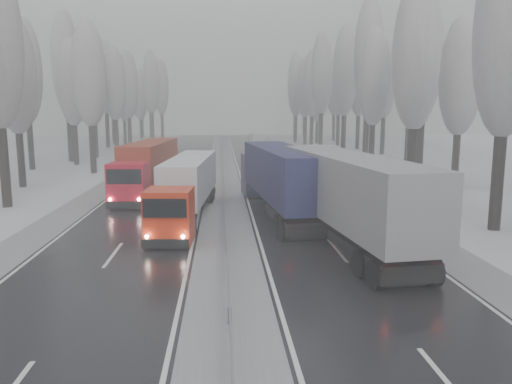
{
  "coord_description": "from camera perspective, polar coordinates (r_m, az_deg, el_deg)",
  "views": [
    {
      "loc": [
        -0.2,
        -10.68,
        6.58
      ],
      "look_at": [
        1.67,
        16.25,
        2.2
      ],
      "focal_mm": 35.0,
      "sensor_mm": 36.0,
      "label": 1
    }
  ],
  "objects": [
    {
      "name": "carriageway_right",
      "position": [
        41.56,
        3.62,
        0.11
      ],
      "size": [
        7.5,
        200.0,
        0.03
      ],
      "primitive_type": "cube",
      "color": "black",
      "rests_on": "ground"
    },
    {
      "name": "carriageway_left",
      "position": [
        41.51,
        -10.9,
        -0.05
      ],
      "size": [
        7.5,
        200.0,
        0.03
      ],
      "primitive_type": "cube",
      "color": "black",
      "rests_on": "ground"
    },
    {
      "name": "median_slush",
      "position": [
        41.21,
        -3.64,
        0.03
      ],
      "size": [
        3.0,
        200.0,
        0.04
      ],
      "primitive_type": "cube",
      "color": "#95989C",
      "rests_on": "ground"
    },
    {
      "name": "shoulder_right",
      "position": [
        42.5,
        10.25,
        0.19
      ],
      "size": [
        2.4,
        200.0,
        0.04
      ],
      "primitive_type": "cube",
      "color": "#95989C",
      "rests_on": "ground"
    },
    {
      "name": "shoulder_left",
      "position": [
        42.4,
        -17.56,
        -0.12
      ],
      "size": [
        2.4,
        200.0,
        0.04
      ],
      "primitive_type": "cube",
      "color": "#95989C",
      "rests_on": "ground"
    },
    {
      "name": "median_guardrail",
      "position": [
        41.1,
        -3.65,
        0.83
      ],
      "size": [
        0.12,
        200.0,
        0.76
      ],
      "color": "slate",
      "rests_on": "ground"
    },
    {
      "name": "tree_16",
      "position": [
        30.71,
        26.93,
        15.9
      ],
      "size": [
        3.6,
        3.6,
        16.53
      ],
      "color": "black",
      "rests_on": "ground"
    },
    {
      "name": "tree_18",
      "position": [
        40.69,
        17.84,
        14.6
      ],
      "size": [
        3.6,
        3.6,
        16.58
      ],
      "color": "black",
      "rests_on": "ground"
    },
    {
      "name": "tree_19",
      "position": [
        46.44,
        22.37,
        12.04
      ],
      "size": [
        3.6,
        3.6,
        14.57
      ],
      "color": "black",
      "rests_on": "ground"
    },
    {
      "name": "tree_20",
      "position": [
        49.42,
        18.0,
        12.91
      ],
      "size": [
        3.6,
        3.6,
        15.71
      ],
      "color": "black",
      "rests_on": "ground"
    },
    {
      "name": "tree_21",
      "position": [
        54.1,
        18.74,
        14.49
      ],
      "size": [
        3.6,
        3.6,
        18.62
      ],
      "color": "black",
      "rests_on": "ground"
    },
    {
      "name": "tree_22",
      "position": [
        58.97,
        13.35,
        12.53
      ],
      "size": [
        3.6,
        3.6,
        15.86
      ],
      "color": "black",
      "rests_on": "ground"
    },
    {
      "name": "tree_23",
      "position": [
        64.74,
        17.65,
        10.72
      ],
      "size": [
        3.6,
        3.6,
        13.55
      ],
      "color": "black",
      "rests_on": "ground"
    },
    {
      "name": "tree_24",
      "position": [
        64.64,
        12.75,
        14.86
      ],
      "size": [
        3.6,
        3.6,
        20.49
      ],
      "color": "black",
      "rests_on": "ground"
    },
    {
      "name": "tree_25",
      "position": [
        70.55,
        17.32,
        13.64
      ],
      "size": [
        3.6,
        3.6,
        19.44
      ],
      "color": "black",
      "rests_on": "ground"
    },
    {
      "name": "tree_26",
      "position": [
        74.32,
        10.15,
        13.33
      ],
      "size": [
        3.6,
        3.6,
        18.78
      ],
      "color": "black",
      "rests_on": "ground"
    },
    {
      "name": "tree_27",
      "position": [
        80.08,
        14.52,
        12.35
      ],
      "size": [
        3.6,
        3.6,
        17.62
      ],
      "color": "black",
      "rests_on": "ground"
    },
    {
      "name": "tree_28",
      "position": [
        84.49,
        7.54,
        13.24
      ],
      "size": [
        3.6,
        3.6,
        19.62
      ],
      "color": "black",
      "rests_on": "ground"
    },
    {
      "name": "tree_29",
      "position": [
        90.02,
        11.72,
        12.27
      ],
      "size": [
        3.6,
        3.6,
        18.11
      ],
      "color": "black",
      "rests_on": "ground"
    },
    {
      "name": "tree_30",
      "position": [
        94.02,
        6.46,
        12.16
      ],
      "size": [
        3.6,
        3.6,
        17.86
      ],
      "color": "black",
      "rests_on": "ground"
    },
    {
      "name": "tree_31",
      "position": [
        99.16,
        9.48,
        12.21
      ],
      "size": [
        3.6,
        3.6,
        18.58
      ],
      "color": "black",
      "rests_on": "ground"
    },
    {
      "name": "tree_32",
      "position": [
        101.4,
        5.71,
        11.77
      ],
      "size": [
        3.6,
        3.6,
        17.33
      ],
      "color": "black",
      "rests_on": "ground"
    },
    {
      "name": "tree_33",
      "position": [
        105.83,
        7.03,
        10.59
      ],
      "size": [
        3.6,
        3.6,
        14.33
      ],
      "color": "black",
      "rests_on": "ground"
    },
    {
      "name": "tree_34",
      "position": [
        108.28,
        4.6,
        11.72
      ],
      "size": [
        3.6,
        3.6,
        17.63
      ],
      "color": "black",
      "rests_on": "ground"
    },
    {
      "name": "tree_35",
      "position": [
        113.93,
        8.98,
        11.71
      ],
      "size": [
        3.6,
        3.6,
        18.25
      ],
      "color": "black",
      "rests_on": "ground"
    },
    {
      "name": "tree_36",
      "position": [
        118.28,
        4.53,
        12.3
      ],
      "size": [
        3.6,
        3.6,
        20.23
      ],
      "color": "black",
      "rests_on": "ground"
    },
    {
      "name": "tree_37",
      "position": [
        123.31,
        7.51,
        10.99
      ],
      "size": [
        3.6,
        3.6,
        16.37
      ],
      "color": "black",
      "rests_on": "ground"
    },
    {
      "name": "tree_38",
      "position": [
        128.9,
        4.58,
        11.41
      ],
      "size": [
        3.6,
        3.6,
        17.97
      ],
      "color": "black",
      "rests_on": "ground"
    },
    {
      "name": "tree_39",
      "position": [
        133.25,
        5.53,
        10.83
      ],
      "size": [
        3.6,
        3.6,
        16.19
      ],
      "color": "black",
      "rests_on": "ground"
    },
    {
      "name": "tree_60",
      "position": [
        48.28,
        -25.86,
        11.89
      ],
      "size": [
        3.6,
        3.6,
        14.84
      ],
      "color": "black",
      "rests_on": "ground"
    },
    {
      "name": "tree_62",
      "position": [
        56.24,
        -18.56,
        12.6
      ],
      "size": [
        3.6,
        3.6,
        16.04
      ],
      "color": "black",
      "rests_on": "ground"
    },
    {
      "name": "tree_63",
      "position": [
        62.44,
        -24.85,
        12.34
      ],
      "size": [
        3.6,
        3.6,
        16.88
      ],
      "color": "black",
      "rests_on": "ground"
    },
    {
      "name": "tree_64",
      "position": [
        66.0,
        -20.27,
        11.59
      ],
      "size": [
        3.6,
        3.6,
        15.42
      ],
      "color": "black",
      "rests_on": "ground"
    },
    {
      "name": "tree_65",
      "position": [
        70.51,
        -20.9,
        13.48
      ],
      "size": [
        3.6,
        3.6,
        19.48
      ],
      "color": "black",
      "rests_on": "ground"
    },
    {
      "name": "tree_66",
      "position": [
        75.27,
        -18.12,
        11.24
      ],
      "size": [
        3.6,
        3.6,
        15.23
      ],
      "color": "black",
      "rests_on": "ground"
    },
    {
      "name": "tree_67",
      "position": [
        79.54,
        -18.45,
        11.96
      ],
      "size": [
        3.6,
        3.6,
        17.09
      ],
      "color": "black",
      "rests_on": "ground"
    },
    {
      "name": "tree_68",
      "position": [
        81.56,
        -15.89,
        11.8
      ],
      "size": [
        3.6,
        3.6,
        16.65
      ],
      "color": "black",
      "rests_on": "ground"
    },
    {
      "name": "tree_69",
      "position": [
        86.64,
        -18.6,
        12.63
      ],
      "size": [
        3.6,
        3.6,
        19.35
      ],
      "color": "black",
      "rests_on": "ground"
    },
    {
      "name": "tree_70",
      "position": [
        91.41,
        -14.43,
        11.72
      ],
      "size": [
        3.6,
        3.6,
        17.09
      ],
      "color": "black",
      "rests_on": "ground"
    },
    {
      "name": "tree_71",
      "position": [
        96.36,
        -16.88,
        12.42
      ],
      "size": [
        3.6,
        3.6,
        19.61
      ],
      "color": "black",
      "rests_on": "ground"
    },
    {
      "name": "tree_72",
      "position": [
        101.02,
        -14.91,
        10.71
      ],
      "size": [
        3.6,
        3.6,
        15.11
      ],
      "color": "black",
      "rests_on": "ground"
    },
    {
      "name": "tree_73",
      "position": [
        105.55,
        -16.1,
        11.32
      ],
      "size": [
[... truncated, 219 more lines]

